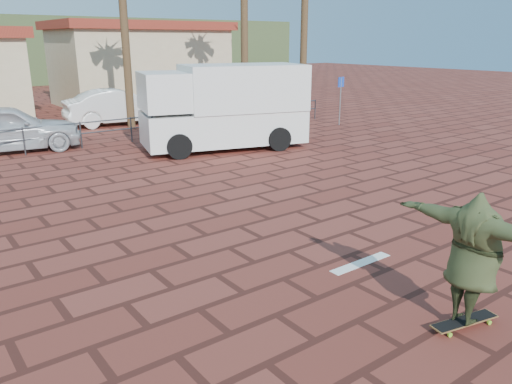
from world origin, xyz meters
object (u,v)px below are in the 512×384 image
campervan (225,105)px  car_silver (6,128)px  car_white (120,107)px  longboard (464,321)px  skateboarder (473,259)px

campervan → car_silver: 7.92m
car_white → car_silver: bearing=128.3°
longboard → car_silver: bearing=111.2°
car_white → longboard: bearing=178.0°
longboard → car_white: car_white is taller
skateboarder → car_white: size_ratio=0.46×
longboard → campervan: 13.04m
longboard → car_silver: size_ratio=0.22×
skateboarder → campervan: 12.97m
campervan → car_white: bearing=112.9°
longboard → car_silver: 16.73m
campervan → longboard: bearing=-92.5°
skateboarder → car_white: (3.13, 20.01, -0.22)m
campervan → car_silver: (-6.66, 4.22, -0.75)m
longboard → skateboarder: size_ratio=0.48×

